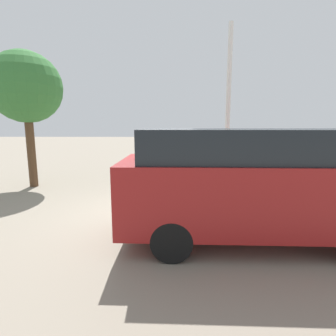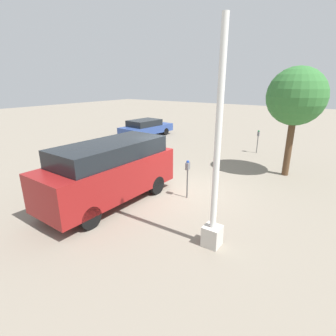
# 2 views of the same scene
# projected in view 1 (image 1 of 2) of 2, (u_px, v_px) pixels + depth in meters

# --- Properties ---
(ground_plane) EXTENTS (80.00, 80.00, 0.00)m
(ground_plane) POSITION_uv_depth(u_px,v_px,m) (144.00, 214.00, 6.60)
(ground_plane) COLOR gray
(parking_meter_near) EXTENTS (0.21, 0.13, 1.44)m
(parking_meter_near) POSITION_uv_depth(u_px,v_px,m) (160.00, 169.00, 6.93)
(parking_meter_near) COLOR #4C4C4C
(parking_meter_near) RESTS_ON ground
(lamp_post) EXTENTS (0.44, 0.44, 5.42)m
(lamp_post) POSITION_uv_depth(u_px,v_px,m) (227.00, 141.00, 8.82)
(lamp_post) COLOR beige
(lamp_post) RESTS_ON ground
(parked_van) EXTENTS (5.03, 1.99, 2.16)m
(parked_van) POSITION_uv_depth(u_px,v_px,m) (253.00, 182.00, 4.90)
(parked_van) COLOR maroon
(parked_van) RESTS_ON ground
(street_tree) EXTENTS (2.42, 2.42, 4.70)m
(street_tree) POSITION_uv_depth(u_px,v_px,m) (26.00, 88.00, 8.98)
(street_tree) COLOR #513823
(street_tree) RESTS_ON ground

